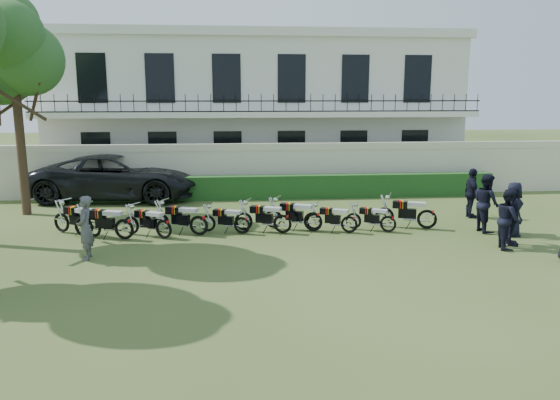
{
  "coord_description": "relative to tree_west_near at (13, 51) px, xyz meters",
  "views": [
    {
      "loc": [
        -1.51,
        -15.65,
        4.42
      ],
      "look_at": [
        0.13,
        1.39,
        1.07
      ],
      "focal_mm": 35.0,
      "sensor_mm": 36.0,
      "label": 1
    }
  ],
  "objects": [
    {
      "name": "motorcycle_2",
      "position": [
        5.45,
        -4.08,
        -5.42
      ],
      "size": [
        1.64,
        1.02,
        1.01
      ],
      "rotation": [
        0.0,
        0.0,
        1.04
      ],
      "color": "black",
      "rests_on": "ground"
    },
    {
      "name": "officer_2",
      "position": [
        15.74,
        -5.77,
        -5.01
      ],
      "size": [
        0.73,
        1.11,
        1.76
      ],
      "primitive_type": "imported",
      "rotation": [
        0.0,
        0.0,
        1.26
      ],
      "color": "black",
      "rests_on": "ground"
    },
    {
      "name": "suv",
      "position": [
        2.76,
        2.71,
        -4.93
      ],
      "size": [
        7.13,
        3.76,
        1.91
      ],
      "primitive_type": "imported",
      "rotation": [
        0.0,
        0.0,
        1.48
      ],
      "color": "black",
      "rests_on": "ground"
    },
    {
      "name": "motorcycle_9",
      "position": [
        13.96,
        -3.68,
        -5.38
      ],
      "size": [
        1.93,
        0.92,
        1.11
      ],
      "rotation": [
        0.0,
        0.0,
        1.19
      ],
      "color": "black",
      "rests_on": "ground"
    },
    {
      "name": "inspector",
      "position": [
        3.59,
        -5.96,
        -5.02
      ],
      "size": [
        0.48,
        0.67,
        1.74
      ],
      "primitive_type": "imported",
      "rotation": [
        0.0,
        0.0,
        -1.47
      ],
      "color": "#58585D",
      "rests_on": "ground"
    },
    {
      "name": "motorcycle_8",
      "position": [
        12.56,
        -3.97,
        -5.47
      ],
      "size": [
        1.52,
        0.89,
        0.92
      ],
      "rotation": [
        0.0,
        0.0,
        1.07
      ],
      "color": "black",
      "rests_on": "ground"
    },
    {
      "name": "tree_west_near",
      "position": [
        0.0,
        0.0,
        0.0
      ],
      "size": [
        3.4,
        3.2,
        7.9
      ],
      "color": "#473323",
      "rests_on": "ground"
    },
    {
      "name": "ground",
      "position": [
        8.96,
        -5.0,
        -5.89
      ],
      "size": [
        100.0,
        100.0,
        0.0
      ],
      "primitive_type": "plane",
      "color": "#37491D",
      "rests_on": "ground"
    },
    {
      "name": "motorcycle_6",
      "position": [
        10.17,
        -3.64,
        -5.39
      ],
      "size": [
        1.86,
        0.94,
        1.08
      ],
      "rotation": [
        0.0,
        0.0,
        1.16
      ],
      "color": "black",
      "rests_on": "ground"
    },
    {
      "name": "motorcycle_5",
      "position": [
        9.15,
        -3.79,
        -5.41
      ],
      "size": [
        1.83,
        0.86,
        1.05
      ],
      "rotation": [
        0.0,
        0.0,
        1.2
      ],
      "color": "black",
      "rests_on": "ground"
    },
    {
      "name": "perimeter_wall",
      "position": [
        8.96,
        3.0,
        -4.72
      ],
      "size": [
        30.0,
        0.35,
        2.3
      ],
      "color": "beige",
      "rests_on": "ground"
    },
    {
      "name": "officer_4",
      "position": [
        15.75,
        -4.1,
        -4.94
      ],
      "size": [
        0.77,
        0.96,
        1.9
      ],
      "primitive_type": "imported",
      "rotation": [
        0.0,
        0.0,
        1.63
      ],
      "color": "black",
      "rests_on": "ground"
    },
    {
      "name": "hedge",
      "position": [
        9.96,
        2.2,
        -5.39
      ],
      "size": [
        18.0,
        0.6,
        1.0
      ],
      "primitive_type": "cube",
      "color": "#194117",
      "rests_on": "ground"
    },
    {
      "name": "motorcycle_7",
      "position": [
        11.29,
        -3.95,
        -5.45
      ],
      "size": [
        1.6,
        0.86,
        0.94
      ],
      "rotation": [
        0.0,
        0.0,
        1.13
      ],
      "color": "black",
      "rests_on": "ground"
    },
    {
      "name": "motorcycle_1",
      "position": [
        4.26,
        -4.08,
        -5.38
      ],
      "size": [
        1.95,
        0.83,
        1.1
      ],
      "rotation": [
        0.0,
        0.0,
        1.25
      ],
      "color": "black",
      "rests_on": "ground"
    },
    {
      "name": "motorcycle_0",
      "position": [
        3.25,
        -3.69,
        -5.39
      ],
      "size": [
        1.75,
        1.14,
        1.09
      ],
      "rotation": [
        0.0,
        0.0,
        1.02
      ],
      "color": "black",
      "rests_on": "ground"
    },
    {
      "name": "motorcycle_4",
      "position": [
        7.86,
        -3.71,
        -5.46
      ],
      "size": [
        1.64,
        0.74,
        0.93
      ],
      "rotation": [
        0.0,
        0.0,
        1.23
      ],
      "color": "black",
      "rests_on": "ground"
    },
    {
      "name": "building",
      "position": [
        8.96,
        8.96,
        -2.18
      ],
      "size": [
        20.4,
        9.6,
        7.4
      ],
      "color": "silver",
      "rests_on": "ground"
    },
    {
      "name": "officer_5",
      "position": [
        16.17,
        -2.11,
        -4.99
      ],
      "size": [
        0.52,
        1.08,
        1.8
      ],
      "primitive_type": "imported",
      "rotation": [
        0.0,
        0.0,
        1.49
      ],
      "color": "black",
      "rests_on": "ground"
    },
    {
      "name": "motorcycle_3",
      "position": [
        6.51,
        -3.81,
        -5.39
      ],
      "size": [
        1.87,
        0.93,
        1.08
      ],
      "rotation": [
        0.0,
        0.0,
        1.17
      ],
      "color": "black",
      "rests_on": "ground"
    },
    {
      "name": "officer_1",
      "position": [
        15.47,
        -6.06,
        -5.01
      ],
      "size": [
        0.85,
        0.99,
        1.75
      ],
      "primitive_type": "imported",
      "rotation": [
        0.0,
        0.0,
        1.33
      ],
      "color": "black",
      "rests_on": "ground"
    },
    {
      "name": "officer_3",
      "position": [
        16.34,
        -4.7,
        -5.03
      ],
      "size": [
        0.61,
        0.88,
        1.71
      ],
      "primitive_type": "imported",
      "rotation": [
        0.0,
        0.0,
        1.49
      ],
      "color": "black",
      "rests_on": "ground"
    }
  ]
}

